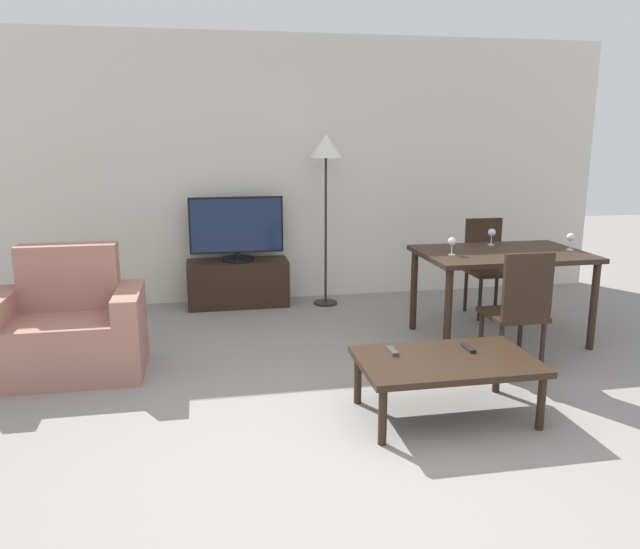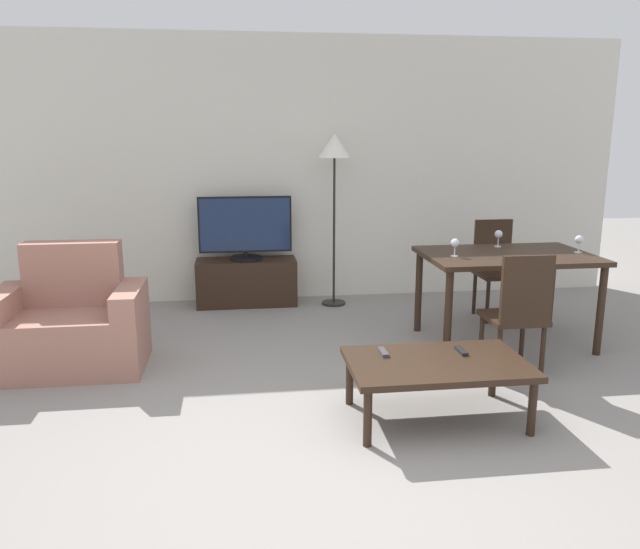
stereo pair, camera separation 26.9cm
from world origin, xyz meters
name	(u,v)px [view 2 (the right image)]	position (x,y,z in m)	size (l,w,h in m)	color
ground_plane	(326,472)	(0.00, 0.00, 0.00)	(18.00, 18.00, 0.00)	gray
wall_back	(277,170)	(0.00, 3.60, 1.35)	(7.31, 0.06, 2.70)	silver
armchair	(71,326)	(-1.68, 1.74, 0.32)	(1.07, 0.70, 0.93)	#9E6B5B
tv_stand	(247,282)	(-0.35, 3.34, 0.24)	(1.01, 0.38, 0.47)	black
tv	(245,228)	(-0.35, 3.34, 0.79)	(0.93, 0.32, 0.64)	black
coffee_table	(437,367)	(0.76, 0.53, 0.34)	(1.09, 0.68, 0.38)	black
dining_table	(507,264)	(1.77, 1.86, 0.68)	(1.37, 0.91, 0.76)	black
dining_chair_near	(519,310)	(1.53, 1.09, 0.51)	(0.40, 0.40, 0.92)	black
dining_chair_far	(496,264)	(2.01, 2.62, 0.51)	(0.40, 0.40, 0.92)	black
floor_lamp	(334,157)	(0.54, 3.23, 1.49)	(0.32, 0.32, 1.72)	black
remote_primary	(461,351)	(0.95, 0.65, 0.39)	(0.04, 0.15, 0.02)	black
remote_secondary	(383,352)	(0.46, 0.70, 0.39)	(0.04, 0.15, 0.02)	#38383D
wine_glass_left	(455,244)	(1.29, 1.79, 0.87)	(0.07, 0.07, 0.15)	silver
wine_glass_center	(499,235)	(1.82, 2.16, 0.87)	(0.07, 0.07, 0.15)	silver
wine_glass_right	(579,241)	(2.36, 1.81, 0.87)	(0.07, 0.07, 0.15)	silver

